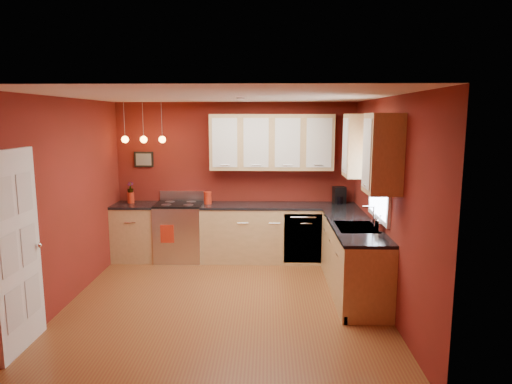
{
  "coord_description": "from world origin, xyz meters",
  "views": [
    {
      "loc": [
        0.54,
        -5.53,
        2.36
      ],
      "look_at": [
        0.37,
        1.0,
        1.28
      ],
      "focal_mm": 32.0,
      "sensor_mm": 36.0,
      "label": 1
    }
  ],
  "objects_px": {
    "sink": "(356,229)",
    "coffee_maker": "(339,196)",
    "gas_range": "(180,231)",
    "soap_pump": "(380,223)",
    "red_canister": "(208,198)"
  },
  "relations": [
    {
      "from": "gas_range",
      "to": "soap_pump",
      "type": "xyz_separation_m",
      "value": [
        2.87,
        -1.72,
        0.56
      ]
    },
    {
      "from": "gas_range",
      "to": "soap_pump",
      "type": "height_order",
      "value": "soap_pump"
    },
    {
      "from": "coffee_maker",
      "to": "soap_pump",
      "type": "height_order",
      "value": "coffee_maker"
    },
    {
      "from": "sink",
      "to": "red_canister",
      "type": "relative_size",
      "value": 3.47
    },
    {
      "from": "red_canister",
      "to": "soap_pump",
      "type": "bearing_deg",
      "value": -36.25
    },
    {
      "from": "red_canister",
      "to": "soap_pump",
      "type": "relative_size",
      "value": 0.97
    },
    {
      "from": "sink",
      "to": "red_canister",
      "type": "distance_m",
      "value": 2.65
    },
    {
      "from": "sink",
      "to": "coffee_maker",
      "type": "height_order",
      "value": "sink"
    },
    {
      "from": "soap_pump",
      "to": "red_canister",
      "type": "bearing_deg",
      "value": 143.75
    },
    {
      "from": "gas_range",
      "to": "soap_pump",
      "type": "relative_size",
      "value": 5.33
    },
    {
      "from": "gas_range",
      "to": "coffee_maker",
      "type": "relative_size",
      "value": 3.97
    },
    {
      "from": "sink",
      "to": "soap_pump",
      "type": "relative_size",
      "value": 3.36
    },
    {
      "from": "gas_range",
      "to": "sink",
      "type": "xyz_separation_m",
      "value": [
        2.62,
        -1.5,
        0.43
      ]
    },
    {
      "from": "gas_range",
      "to": "red_canister",
      "type": "height_order",
      "value": "red_canister"
    },
    {
      "from": "sink",
      "to": "soap_pump",
      "type": "height_order",
      "value": "sink"
    }
  ]
}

